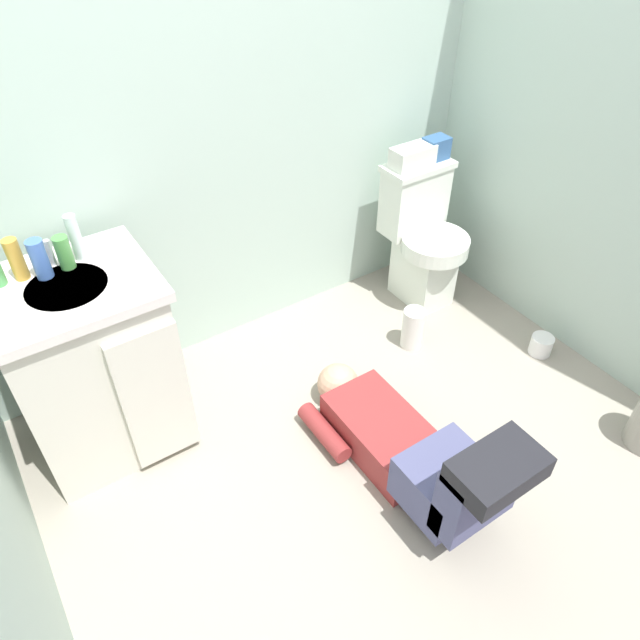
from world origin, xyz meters
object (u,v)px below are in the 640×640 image
toilet (422,238)px  bottle_amber (16,259)px  bottle_blue (40,259)px  bottle_green (64,252)px  paper_towel_roll (413,328)px  toiletry_bag (436,148)px  toilet_paper_roll (541,345)px  person_plumber (412,450)px  bottle_clear (75,237)px  vanity_cabinet (95,366)px  tissue_box (413,156)px  faucet (50,252)px

toilet → bottle_amber: bottle_amber is taller
bottle_amber → bottle_blue: size_ratio=1.07×
toilet → bottle_green: 1.78m
paper_towel_roll → toiletry_bag: bearing=45.4°
bottle_amber → toilet_paper_roll: bearing=-20.9°
person_plumber → bottle_clear: 1.49m
vanity_cabinet → tissue_box: tissue_box is taller
bottle_amber → bottle_green: bearing=-8.6°
vanity_cabinet → toilet_paper_roll: (1.94, -0.67, -0.37)m
toilet → tissue_box: (-0.04, 0.09, 0.43)m
toilet_paper_roll → tissue_box: bearing=107.0°
bottle_clear → tissue_box: bearing=0.6°
toilet → toiletry_bag: toiletry_bag is taller
vanity_cabinet → bottle_clear: bottle_clear is taller
vanity_cabinet → tissue_box: 1.74m
toilet → bottle_amber: bearing=178.0°
faucet → person_plumber: size_ratio=0.09×
paper_towel_roll → bottle_green: bearing=165.5°
tissue_box → paper_towel_roll: (-0.25, -0.41, -0.69)m
faucet → paper_towel_roll: faucet is taller
bottle_green → toilet_paper_roll: bottle_green is taller
bottle_amber → paper_towel_roll: 1.79m
vanity_cabinet → toiletry_bag: bearing=4.5°
toiletry_bag → paper_towel_roll: bearing=-134.6°
toilet → toiletry_bag: (0.11, 0.09, 0.44)m
vanity_cabinet → faucet: faucet is taller
bottle_amber → bottle_clear: size_ratio=0.88×
toilet → vanity_cabinet: 1.74m
vanity_cabinet → person_plumber: vanity_cabinet is taller
faucet → toilet: bearing=-3.0°
tissue_box → paper_towel_roll: 0.84m
bottle_blue → bottle_green: (0.08, 0.01, -0.01)m
tissue_box → bottle_green: (-1.66, -0.05, 0.08)m
vanity_cabinet → bottle_clear: 0.51m
toiletry_bag → bottle_clear: size_ratio=0.70×
faucet → person_plumber: (0.92, -1.02, -0.69)m
vanity_cabinet → bottle_blue: 0.48m
bottle_amber → paper_towel_roll: bearing=-13.9°
toilet → vanity_cabinet: size_ratio=0.91×
vanity_cabinet → bottle_clear: size_ratio=4.62×
person_plumber → bottle_blue: bottle_blue is taller
bottle_green → toilet_paper_roll: bearing=-21.8°
toilet → toiletry_bag: size_ratio=6.05×
bottle_green → bottle_clear: size_ratio=0.71×
toilet → person_plumber: toilet is taller
bottle_blue → toilet_paper_roll: bottle_blue is taller
bottle_blue → bottle_clear: 0.15m
toiletry_bag → toilet_paper_roll: bearing=-83.1°
bottle_clear → toilet_paper_roll: bearing=-23.2°
vanity_cabinet → toiletry_bag: size_ratio=6.61×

